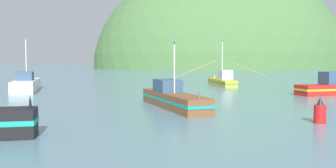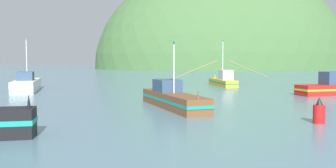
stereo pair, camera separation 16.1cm
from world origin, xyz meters
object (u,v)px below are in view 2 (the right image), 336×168
(channel_buoy, at_px, (319,112))
(fishing_boat_yellow, at_px, (223,81))
(fishing_boat_red, at_px, (336,88))
(fishing_boat_white, at_px, (27,84))
(fishing_boat_brown, at_px, (172,98))

(channel_buoy, bearing_deg, fishing_boat_yellow, 75.33)
(fishing_boat_red, relative_size, fishing_boat_white, 0.88)
(fishing_boat_yellow, height_order, channel_buoy, fishing_boat_yellow)
(fishing_boat_yellow, relative_size, fishing_boat_brown, 1.32)
(fishing_boat_red, distance_m, fishing_boat_brown, 21.69)
(fishing_boat_white, bearing_deg, fishing_boat_yellow, -85.64)
(fishing_boat_yellow, relative_size, channel_buoy, 8.88)
(fishing_boat_brown, distance_m, channel_buoy, 11.72)
(fishing_boat_red, height_order, fishing_boat_brown, fishing_boat_red)
(fishing_boat_red, distance_m, channel_buoy, 21.05)
(fishing_boat_white, bearing_deg, fishing_boat_brown, -146.26)
(fishing_boat_yellow, height_order, fishing_boat_white, fishing_boat_yellow)
(fishing_boat_brown, relative_size, fishing_boat_white, 0.98)
(fishing_boat_red, height_order, fishing_boat_white, fishing_boat_white)
(fishing_boat_red, bearing_deg, fishing_boat_brown, -166.75)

